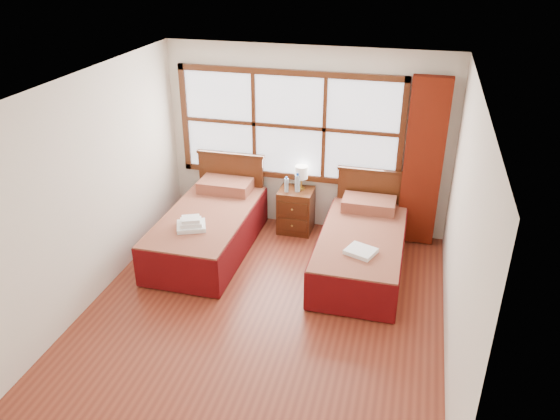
# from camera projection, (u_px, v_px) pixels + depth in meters

# --- Properties ---
(floor) EXTENTS (4.50, 4.50, 0.00)m
(floor) POSITION_uv_depth(u_px,v_px,m) (263.00, 312.00, 6.24)
(floor) COLOR maroon
(floor) RESTS_ON ground
(ceiling) EXTENTS (4.50, 4.50, 0.00)m
(ceiling) POSITION_uv_depth(u_px,v_px,m) (260.00, 86.00, 5.08)
(ceiling) COLOR white
(ceiling) RESTS_ON wall_back
(wall_back) EXTENTS (4.00, 0.00, 4.00)m
(wall_back) POSITION_uv_depth(u_px,v_px,m) (307.00, 141.00, 7.61)
(wall_back) COLOR silver
(wall_back) RESTS_ON floor
(wall_left) EXTENTS (0.00, 4.50, 4.50)m
(wall_left) POSITION_uv_depth(u_px,v_px,m) (90.00, 190.00, 6.11)
(wall_left) COLOR silver
(wall_left) RESTS_ON floor
(wall_right) EXTENTS (0.00, 4.50, 4.50)m
(wall_right) POSITION_uv_depth(u_px,v_px,m) (462.00, 234.00, 5.21)
(wall_right) COLOR silver
(wall_right) RESTS_ON floor
(window) EXTENTS (3.16, 0.06, 1.56)m
(window) POSITION_uv_depth(u_px,v_px,m) (289.00, 126.00, 7.54)
(window) COLOR white
(window) RESTS_ON wall_back
(curtain) EXTENTS (0.50, 0.16, 2.30)m
(curtain) POSITION_uv_depth(u_px,v_px,m) (423.00, 164.00, 7.19)
(curtain) COLOR #64170A
(curtain) RESTS_ON wall_back
(bed_left) EXTENTS (1.08, 2.10, 1.05)m
(bed_left) POSITION_uv_depth(u_px,v_px,m) (209.00, 228.00, 7.38)
(bed_left) COLOR #411E0D
(bed_left) RESTS_ON floor
(bed_right) EXTENTS (1.04, 2.06, 1.01)m
(bed_right) POSITION_uv_depth(u_px,v_px,m) (361.00, 248.00, 6.93)
(bed_right) COLOR #411E0D
(bed_right) RESTS_ON floor
(nightstand) EXTENTS (0.48, 0.47, 0.64)m
(nightstand) POSITION_uv_depth(u_px,v_px,m) (296.00, 210.00, 7.84)
(nightstand) COLOR #4C2410
(nightstand) RESTS_ON floor
(towels_left) EXTENTS (0.45, 0.43, 0.15)m
(towels_left) POSITION_uv_depth(u_px,v_px,m) (191.00, 224.00, 6.84)
(towels_left) COLOR white
(towels_left) RESTS_ON bed_left
(towels_right) EXTENTS (0.40, 0.38, 0.05)m
(towels_right) POSITION_uv_depth(u_px,v_px,m) (361.00, 251.00, 6.36)
(towels_right) COLOR white
(towels_right) RESTS_ON bed_right
(lamp) EXTENTS (0.18, 0.18, 0.35)m
(lamp) POSITION_uv_depth(u_px,v_px,m) (301.00, 173.00, 7.63)
(lamp) COLOR gold
(lamp) RESTS_ON nightstand
(bottle_near) EXTENTS (0.06, 0.06, 0.23)m
(bottle_near) POSITION_uv_depth(u_px,v_px,m) (286.00, 185.00, 7.62)
(bottle_near) COLOR #A2BFD0
(bottle_near) RESTS_ON nightstand
(bottle_far) EXTENTS (0.07, 0.07, 0.28)m
(bottle_far) POSITION_uv_depth(u_px,v_px,m) (297.00, 183.00, 7.61)
(bottle_far) COLOR #A2BFD0
(bottle_far) RESTS_ON nightstand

